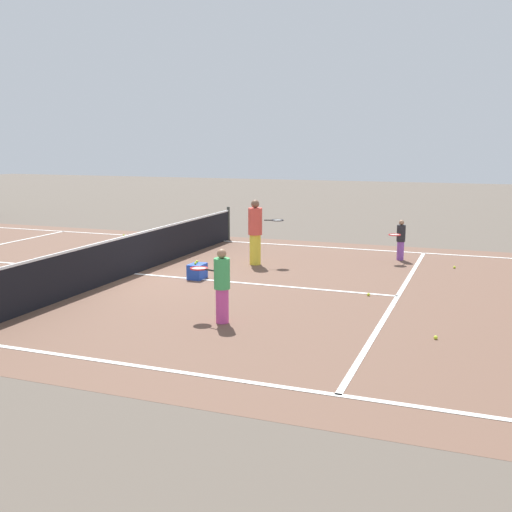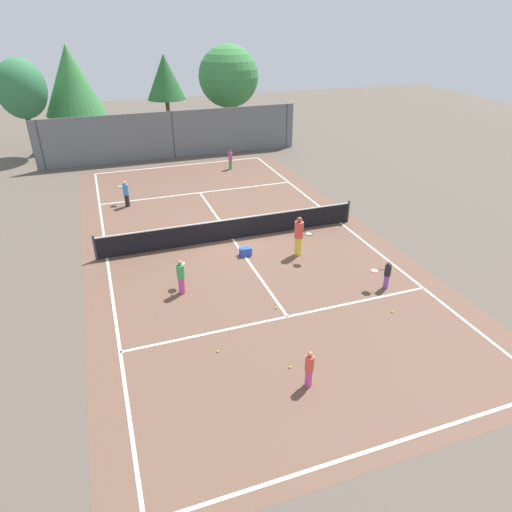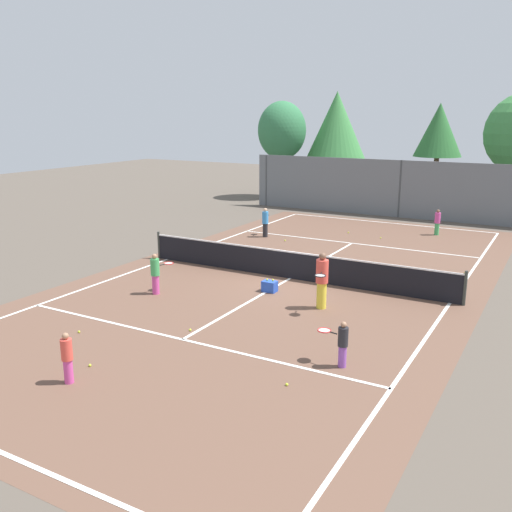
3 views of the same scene
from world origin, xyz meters
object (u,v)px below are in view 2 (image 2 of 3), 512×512
(player_5, at_px, (230,160))
(tennis_ball_4, at_px, (290,367))
(tennis_ball_5, at_px, (207,182))
(player_0, at_px, (126,193))
(tennis_ball_3, at_px, (392,312))
(tennis_ball_6, at_px, (218,351))
(player_4, at_px, (386,274))
(player_2, at_px, (309,368))
(player_3, at_px, (181,276))
(tennis_ball_0, at_px, (305,197))
(player_1, at_px, (299,236))
(ball_crate, at_px, (246,251))
(tennis_ball_1, at_px, (152,205))
(tennis_ball_2, at_px, (276,308))
(tennis_ball_7, at_px, (177,183))

(player_5, relative_size, tennis_ball_4, 18.94)
(tennis_ball_5, bearing_deg, player_0, -154.82)
(tennis_ball_3, bearing_deg, tennis_ball_6, -179.79)
(tennis_ball_3, distance_m, tennis_ball_5, 15.60)
(player_4, bearing_deg, tennis_ball_6, -167.65)
(player_2, height_order, tennis_ball_4, player_2)
(player_2, distance_m, player_3, 6.31)
(tennis_ball_0, bearing_deg, tennis_ball_3, -99.43)
(player_1, relative_size, tennis_ball_6, 26.13)
(player_2, distance_m, tennis_ball_4, 1.00)
(player_3, relative_size, player_5, 1.08)
(tennis_ball_6, bearing_deg, tennis_ball_5, 77.08)
(player_1, distance_m, tennis_ball_5, 10.51)
(player_0, relative_size, player_1, 0.81)
(player_4, height_order, player_5, player_5)
(player_3, height_order, ball_crate, player_3)
(tennis_ball_0, xyz_separation_m, tennis_ball_1, (-8.19, 1.61, 0.00))
(tennis_ball_0, distance_m, tennis_ball_3, 11.23)
(player_1, xyz_separation_m, player_4, (1.97, -3.50, -0.30))
(tennis_ball_0, height_order, tennis_ball_4, same)
(ball_crate, xyz_separation_m, tennis_ball_1, (-2.92, 7.02, -0.15))
(player_1, relative_size, player_4, 1.55)
(ball_crate, height_order, tennis_ball_4, ball_crate)
(tennis_ball_0, bearing_deg, tennis_ball_1, 168.89)
(player_4, height_order, tennis_ball_3, player_4)
(player_2, relative_size, tennis_ball_5, 17.67)
(player_0, relative_size, tennis_ball_0, 21.04)
(player_2, bearing_deg, tennis_ball_0, 65.49)
(tennis_ball_2, xyz_separation_m, tennis_ball_4, (-0.74, -2.93, 0.00))
(ball_crate, relative_size, tennis_ball_7, 7.07)
(tennis_ball_1, bearing_deg, tennis_ball_4, -82.18)
(tennis_ball_7, bearing_deg, tennis_ball_0, -36.99)
(player_4, height_order, tennis_ball_4, player_4)
(player_0, bearing_deg, tennis_ball_0, -11.85)
(player_3, distance_m, tennis_ball_2, 3.63)
(player_2, relative_size, tennis_ball_4, 17.67)
(player_2, relative_size, tennis_ball_7, 17.67)
(player_3, relative_size, tennis_ball_1, 20.38)
(tennis_ball_4, bearing_deg, player_3, 112.86)
(player_4, relative_size, tennis_ball_5, 16.88)
(tennis_ball_7, bearing_deg, player_3, -99.94)
(player_3, height_order, tennis_ball_2, player_3)
(player_0, distance_m, tennis_ball_5, 5.49)
(player_4, distance_m, tennis_ball_2, 4.37)
(tennis_ball_1, distance_m, tennis_ball_7, 3.66)
(player_3, distance_m, tennis_ball_4, 5.52)
(player_1, height_order, tennis_ball_4, player_1)
(player_0, height_order, tennis_ball_2, player_0)
(tennis_ball_1, bearing_deg, player_1, -56.80)
(player_3, xyz_separation_m, tennis_ball_1, (0.20, 9.02, -0.67))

